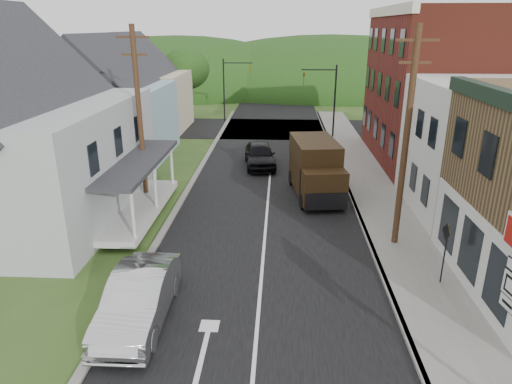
# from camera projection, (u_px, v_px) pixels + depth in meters

# --- Properties ---
(ground) EXTENTS (120.00, 120.00, 0.00)m
(ground) POSITION_uv_depth(u_px,v_px,m) (261.00, 284.00, 16.68)
(ground) COLOR #2D4719
(ground) RESTS_ON ground
(road) EXTENTS (9.00, 90.00, 0.02)m
(road) POSITION_uv_depth(u_px,v_px,m) (269.00, 191.00, 26.06)
(road) COLOR black
(road) RESTS_ON ground
(cross_road) EXTENTS (60.00, 9.00, 0.02)m
(cross_road) POSITION_uv_depth(u_px,v_px,m) (274.00, 129.00, 42.01)
(cross_road) COLOR black
(cross_road) RESTS_ON ground
(sidewalk_right) EXTENTS (2.80, 55.00, 0.15)m
(sidewalk_right) POSITION_uv_depth(u_px,v_px,m) (380.00, 205.00, 23.85)
(sidewalk_right) COLOR slate
(sidewalk_right) RESTS_ON ground
(curb_right) EXTENTS (0.20, 55.00, 0.15)m
(curb_right) POSITION_uv_depth(u_px,v_px,m) (354.00, 204.00, 23.92)
(curb_right) COLOR slate
(curb_right) RESTS_ON ground
(curb_left) EXTENTS (0.30, 55.00, 0.12)m
(curb_left) POSITION_uv_depth(u_px,v_px,m) (181.00, 201.00, 24.41)
(curb_left) COLOR slate
(curb_left) RESTS_ON ground
(storefront_white) EXTENTS (8.00, 7.00, 6.50)m
(storefront_white) POSITION_uv_depth(u_px,v_px,m) (501.00, 150.00, 22.02)
(storefront_white) COLOR silver
(storefront_white) RESTS_ON ground
(storefront_red) EXTENTS (8.00, 12.00, 10.00)m
(storefront_red) POSITION_uv_depth(u_px,v_px,m) (442.00, 88.00, 30.34)
(storefront_red) COLOR maroon
(storefront_red) RESTS_ON ground
(house_gray) EXTENTS (10.20, 12.24, 8.35)m
(house_gray) POSITION_uv_depth(u_px,v_px,m) (13.00, 131.00, 21.48)
(house_gray) COLOR #ACAFB1
(house_gray) RESTS_ON ground
(house_blue) EXTENTS (7.14, 8.16, 7.28)m
(house_blue) POSITION_uv_depth(u_px,v_px,m) (115.00, 105.00, 31.94)
(house_blue) COLOR #8DACC0
(house_blue) RESTS_ON ground
(house_cream) EXTENTS (7.14, 8.16, 7.28)m
(house_cream) POSITION_uv_depth(u_px,v_px,m) (145.00, 89.00, 40.41)
(house_cream) COLOR beige
(house_cream) RESTS_ON ground
(utility_pole_right) EXTENTS (1.60, 0.26, 9.00)m
(utility_pole_right) POSITION_uv_depth(u_px,v_px,m) (406.00, 139.00, 18.08)
(utility_pole_right) COLOR #472D19
(utility_pole_right) RESTS_ON ground
(utility_pole_left) EXTENTS (1.60, 0.26, 9.00)m
(utility_pole_left) POSITION_uv_depth(u_px,v_px,m) (139.00, 115.00, 22.93)
(utility_pole_left) COLOR #472D19
(utility_pole_left) RESTS_ON ground
(traffic_signal_right) EXTENTS (2.87, 0.20, 6.00)m
(traffic_signal_right) POSITION_uv_depth(u_px,v_px,m) (327.00, 93.00, 37.22)
(traffic_signal_right) COLOR black
(traffic_signal_right) RESTS_ON ground
(traffic_signal_left) EXTENTS (2.87, 0.20, 6.00)m
(traffic_signal_left) POSITION_uv_depth(u_px,v_px,m) (231.00, 82.00, 44.24)
(traffic_signal_left) COLOR black
(traffic_signal_left) RESTS_ON ground
(tree_left_c) EXTENTS (5.80, 5.80, 8.41)m
(tree_left_c) POSITION_uv_depth(u_px,v_px,m) (22.00, 68.00, 34.40)
(tree_left_c) COLOR #382616
(tree_left_c) RESTS_ON ground
(tree_left_d) EXTENTS (4.80, 4.80, 6.94)m
(tree_left_d) POSITION_uv_depth(u_px,v_px,m) (186.00, 69.00, 45.50)
(tree_left_d) COLOR #382616
(tree_left_d) RESTS_ON ground
(forested_ridge) EXTENTS (90.00, 30.00, 16.00)m
(forested_ridge) POSITION_uv_depth(u_px,v_px,m) (277.00, 89.00, 68.29)
(forested_ridge) COLOR #14340F
(forested_ridge) RESTS_ON ground
(silver_sedan) EXTENTS (1.77, 4.97, 1.63)m
(silver_sedan) POSITION_uv_depth(u_px,v_px,m) (139.00, 299.00, 14.32)
(silver_sedan) COLOR silver
(silver_sedan) RESTS_ON ground
(dark_sedan) EXTENTS (2.46, 4.89, 1.60)m
(dark_sedan) POSITION_uv_depth(u_px,v_px,m) (260.00, 155.00, 30.42)
(dark_sedan) COLOR black
(dark_sedan) RESTS_ON ground
(delivery_van) EXTENTS (2.89, 5.71, 3.06)m
(delivery_van) POSITION_uv_depth(u_px,v_px,m) (316.00, 169.00, 24.88)
(delivery_van) COLOR black
(delivery_van) RESTS_ON ground
(warning_sign) EXTENTS (0.12, 0.64, 2.31)m
(warning_sign) POSITION_uv_depth(u_px,v_px,m) (445.00, 245.00, 16.02)
(warning_sign) COLOR black
(warning_sign) RESTS_ON sidewalk_right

